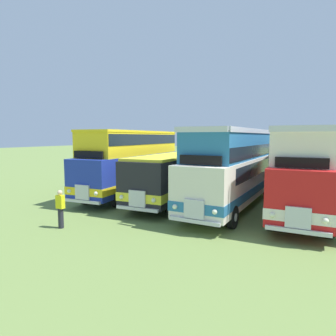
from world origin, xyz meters
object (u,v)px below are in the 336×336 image
bus_second_in_row (181,172)px  marshal_person (60,209)px  bus_first_in_row (133,160)px  bus_third_in_row (235,166)px  bus_fourth_in_row (304,169)px

bus_second_in_row → marshal_person: size_ratio=6.58×
bus_second_in_row → marshal_person: bearing=-106.2°
marshal_person → bus_second_in_row: bearing=73.8°
bus_second_in_row → bus_first_in_row: bearing=-178.7°
bus_first_in_row → bus_third_in_row: bus_third_in_row is taller
bus_third_in_row → bus_first_in_row: bearing=176.6°
bus_third_in_row → marshal_person: bearing=-128.4°
marshal_person → bus_third_in_row: bearing=51.6°
bus_first_in_row → bus_fourth_in_row: 10.99m
bus_second_in_row → marshal_person: bus_second_in_row is taller
bus_first_in_row → bus_fourth_in_row: (10.99, -0.30, -0.11)m
bus_first_in_row → bus_fourth_in_row: size_ratio=0.99×
bus_first_in_row → bus_fourth_in_row: bearing=-1.5°
bus_third_in_row → marshal_person: (-6.03, -7.61, -1.48)m
bus_third_in_row → bus_fourth_in_row: same height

